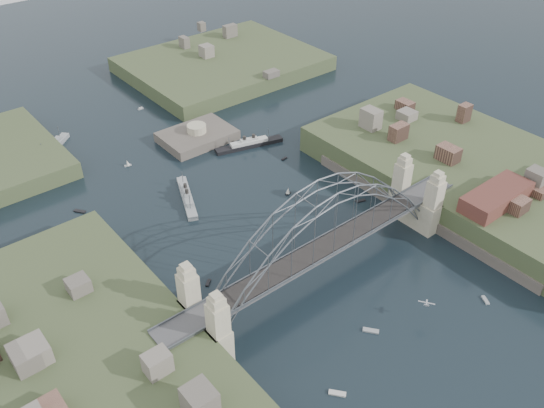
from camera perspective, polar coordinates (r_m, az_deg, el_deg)
The scene contains 22 objects.
ground at distance 132.42m, azimuth 4.96°, elevation -7.07°, with size 500.00×500.00×0.00m, color black.
bridge at distance 124.34m, azimuth 5.25°, elevation -2.93°, with size 84.00×13.80×24.60m.
shore_east at distance 168.62m, azimuth 19.35°, elevation 2.24°, with size 50.50×90.00×12.00m.
headland_ne at distance 231.91m, azimuth -4.89°, elevation 13.26°, with size 70.00×55.00×9.50m, color #394627.
fort_island at distance 183.71m, azimuth -7.39°, elevation 6.21°, with size 22.00×16.00×9.40m.
wharf_shed at distance 148.95m, azimuth 21.39°, elevation 0.67°, with size 20.00×8.00×4.00m, color #592D26.
finger_pier at distance 146.14m, azimuth 24.05°, elevation -5.51°, with size 4.00×22.00×1.40m, color #48484A.
naval_cruiser_near at distance 156.00m, azimuth -8.46°, elevation 0.68°, with size 9.92×18.94×5.84m.
naval_cruiser_far at distance 188.53m, azimuth -20.97°, elevation 5.24°, with size 14.90×13.56×5.98m.
ocean_liner at distance 178.33m, azimuth -2.29°, elevation 5.95°, with size 21.73×8.50×5.33m.
aeroplane at distance 123.27m, azimuth 15.11°, elevation -9.51°, with size 2.15×3.01×0.50m.
small_boat_a at distance 130.73m, azimuth -6.36°, elevation -7.79°, with size 2.19×2.03×0.45m.
small_boat_b at distance 156.55m, azimuth 1.61°, elevation 1.30°, with size 1.78×1.11×2.38m.
small_boat_c at distance 121.92m, azimuth 9.79°, elevation -12.31°, with size 2.86×3.28×0.45m.
small_boat_d at distance 172.24m, azimuth 1.22°, elevation 4.53°, with size 2.14×1.00×0.45m.
small_boat_e at distance 158.62m, azimuth -18.56°, elevation -0.70°, with size 2.69×3.22×0.45m.
small_boat_f at distance 165.53m, azimuth -9.08°, elevation 2.59°, with size 1.83×0.66×0.45m.
small_boat_g at distance 134.34m, azimuth 20.44°, elevation -8.95°, with size 1.98×2.62×0.45m.
small_boat_h at distance 173.73m, azimuth -14.16°, elevation 3.94°, with size 2.18×1.30×2.38m.
small_boat_i at distance 155.99m, azimuth 8.77°, elevation 0.31°, with size 2.90×1.70×0.45m.
small_boat_j at distance 111.52m, azimuth 6.51°, elevation -18.21°, with size 2.84×3.15×0.45m.
small_boat_k at distance 205.87m, azimuth -12.92°, elevation 9.23°, with size 2.02×0.71×1.43m.
Camera 1 is at (-69.48, -67.44, 90.33)m, focal length 37.88 mm.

